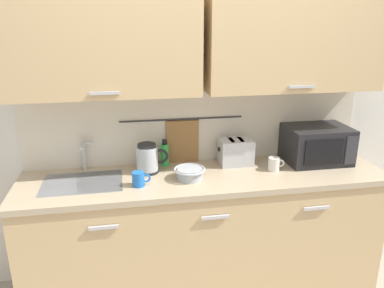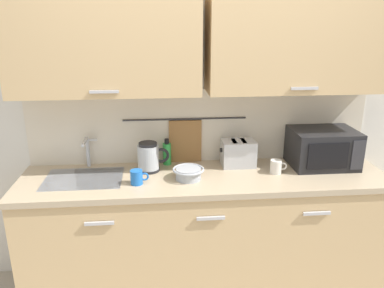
{
  "view_description": "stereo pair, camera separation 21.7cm",
  "coord_description": "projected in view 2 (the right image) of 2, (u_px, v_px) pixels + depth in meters",
  "views": [
    {
      "loc": [
        -0.53,
        -2.1,
        1.94
      ],
      "look_at": [
        -0.09,
        0.33,
        1.12
      ],
      "focal_mm": 35.94,
      "sensor_mm": 36.0,
      "label": 1
    },
    {
      "loc": [
        -0.31,
        -2.13,
        1.94
      ],
      "look_at": [
        -0.09,
        0.33,
        1.12
      ],
      "focal_mm": 35.94,
      "sensor_mm": 36.0,
      "label": 2
    }
  ],
  "objects": [
    {
      "name": "mug_near_sink",
      "position": [
        137.0,
        177.0,
        2.5
      ],
      "size": [
        0.12,
        0.08,
        0.09
      ],
      "color": "blue",
      "rests_on": "counter_unit"
    },
    {
      "name": "toaster",
      "position": [
        238.0,
        153.0,
        2.8
      ],
      "size": [
        0.26,
        0.17,
        0.19
      ],
      "color": "#B7BABF",
      "rests_on": "counter_unit"
    },
    {
      "name": "mug_by_kettle",
      "position": [
        276.0,
        167.0,
        2.67
      ],
      "size": [
        0.12,
        0.08,
        0.09
      ],
      "color": "silver",
      "rests_on": "counter_unit"
    },
    {
      "name": "counter_unit",
      "position": [
        203.0,
        232.0,
        2.79
      ],
      "size": [
        2.53,
        0.64,
        0.9
      ],
      "color": "tan",
      "rests_on": "ground"
    },
    {
      "name": "mixing_bowl",
      "position": [
        188.0,
        173.0,
        2.58
      ],
      "size": [
        0.21,
        0.21,
        0.08
      ],
      "color": "#A5ADB7",
      "rests_on": "counter_unit"
    },
    {
      "name": "electric_kettle",
      "position": [
        149.0,
        157.0,
        2.7
      ],
      "size": [
        0.23,
        0.16,
        0.21
      ],
      "color": "black",
      "rests_on": "counter_unit"
    },
    {
      "name": "microwave",
      "position": [
        323.0,
        148.0,
        2.78
      ],
      "size": [
        0.46,
        0.35,
        0.27
      ],
      "color": "black",
      "rests_on": "counter_unit"
    },
    {
      "name": "dish_soap_bottle",
      "position": [
        167.0,
        153.0,
        2.82
      ],
      "size": [
        0.06,
        0.06,
        0.2
      ],
      "color": "green",
      "rests_on": "counter_unit"
    },
    {
      "name": "back_wall_assembly",
      "position": [
        202.0,
        80.0,
        2.67
      ],
      "size": [
        3.7,
        0.41,
        2.5
      ],
      "color": "silver",
      "rests_on": "ground"
    },
    {
      "name": "sink_faucet",
      "position": [
        87.0,
        148.0,
        2.75
      ],
      "size": [
        0.09,
        0.17,
        0.22
      ],
      "color": "#B2B5BA",
      "rests_on": "counter_unit"
    }
  ]
}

